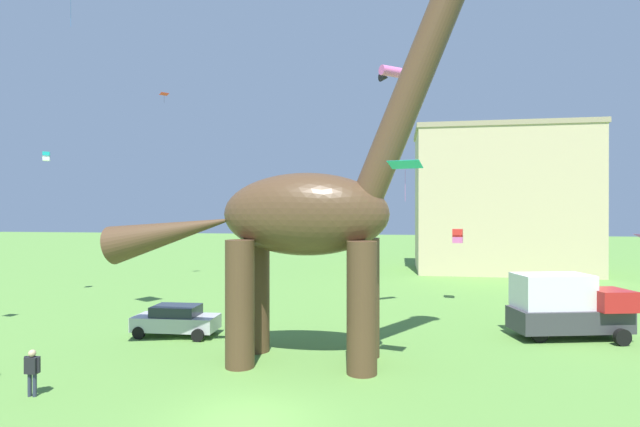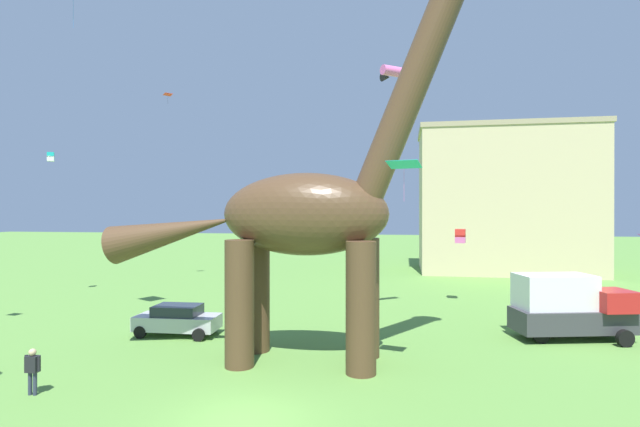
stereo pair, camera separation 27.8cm
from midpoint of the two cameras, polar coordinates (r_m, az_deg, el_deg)
name	(u,v)px [view 1 (the left image)]	position (r m, az deg, el deg)	size (l,w,h in m)	color
ground_plane	(249,421)	(15.97, -9.00, -23.17)	(240.00, 240.00, 0.00)	#5B8E3D
dinosaur_sculpture	(303,214)	(20.28, -2.41, -0.08)	(16.50, 3.50, 17.25)	#513823
parked_sedan_left	(176,320)	(26.18, -17.02, -12.00)	(4.27, 2.03, 1.55)	#B7B7BC
parked_box_truck	(567,305)	(27.33, 27.00, -9.70)	(5.94, 3.36, 3.20)	#38383D
person_photographer	(32,368)	(19.95, -31.38, -15.42)	(0.60, 0.26, 1.61)	#2D3347
kite_mid_center	(164,94)	(45.34, -18.21, 13.34)	(0.86, 0.88, 0.88)	red
kite_near_low	(46,156)	(40.29, -29.94, 5.91)	(0.62, 0.62, 0.64)	#19B2B7
kite_far_right	(393,73)	(28.70, 8.44, 16.16)	(2.02, 2.10, 0.59)	pink
kite_drifting	(405,165)	(18.10, 9.66, 5.73)	(1.36, 1.13, 1.49)	#19B2B7
kite_mid_right	(458,236)	(34.51, 15.83, -2.58)	(0.79, 0.79, 0.96)	red
background_building_block	(500,200)	(54.28, 20.48, 1.53)	(17.73, 9.99, 15.20)	#CCB78E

